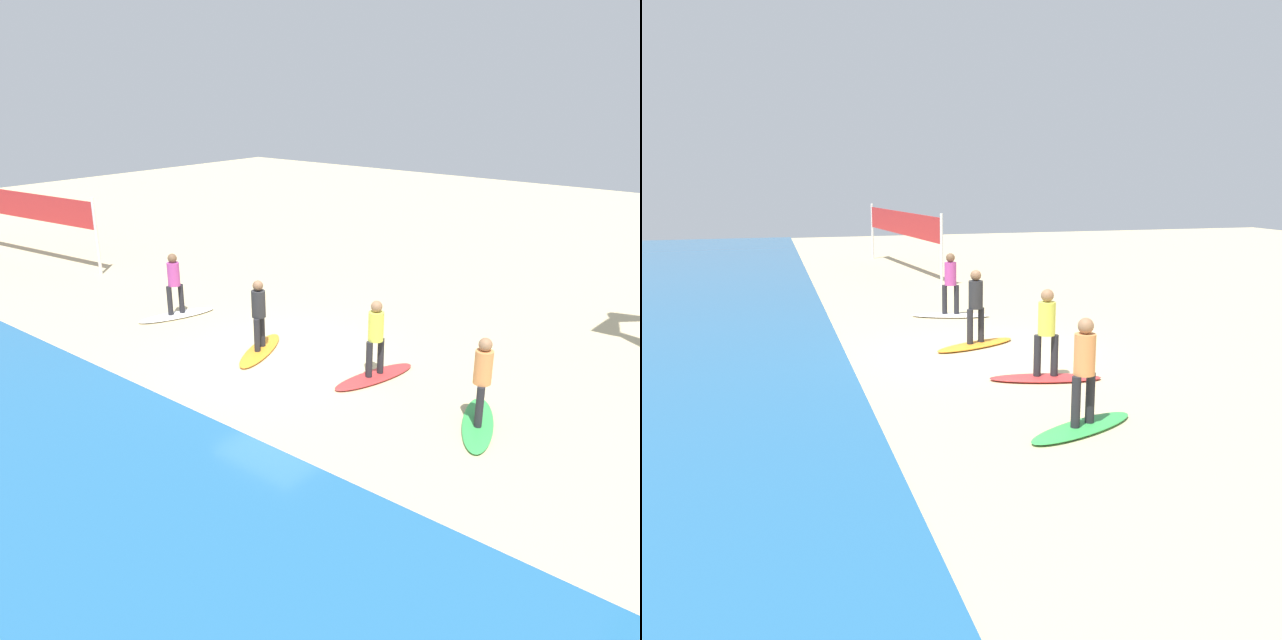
{
  "view_description": "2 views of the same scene",
  "coord_description": "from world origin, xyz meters",
  "views": [
    {
      "loc": [
        -9.12,
        9.78,
        5.84
      ],
      "look_at": [
        -0.99,
        -0.22,
        1.05
      ],
      "focal_mm": 35.77,
      "sensor_mm": 36.0,
      "label": 1
    },
    {
      "loc": [
        -14.07,
        4.52,
        3.77
      ],
      "look_at": [
        -0.09,
        0.6,
        0.76
      ],
      "focal_mm": 39.42,
      "sensor_mm": 36.0,
      "label": 2
    }
  ],
  "objects": [
    {
      "name": "surfboard_red",
      "position": [
        -2.32,
        -0.39,
        0.04
      ],
      "size": [
        1.03,
        2.17,
        0.09
      ],
      "primitive_type": "ellipsoid",
      "rotation": [
        0.0,
        0.0,
        1.34
      ],
      "color": "red",
      "rests_on": "ground"
    },
    {
      "name": "surfboard_white",
      "position": [
        3.94,
        -0.21,
        0.04
      ],
      "size": [
        1.15,
        2.17,
        0.09
      ],
      "primitive_type": "ellipsoid",
      "rotation": [
        0.0,
        0.0,
        1.27
      ],
      "color": "white",
      "rests_on": "ground"
    },
    {
      "name": "surfer_orange",
      "position": [
        0.54,
        0.11,
        1.04
      ],
      "size": [
        0.32,
        0.43,
        1.64
      ],
      "color": "#232328",
      "rests_on": "surfboard_orange"
    },
    {
      "name": "surfboard_orange",
      "position": [
        0.54,
        0.11,
        0.04
      ],
      "size": [
        1.34,
        2.15,
        0.09
      ],
      "primitive_type": "ellipsoid",
      "rotation": [
        0.0,
        0.0,
        1.97
      ],
      "color": "orange",
      "rests_on": "ground"
    },
    {
      "name": "surfer_red",
      "position": [
        -2.32,
        -0.39,
        1.04
      ],
      "size": [
        0.32,
        0.45,
        1.64
      ],
      "color": "#232328",
      "rests_on": "surfboard_red"
    },
    {
      "name": "volleyball_net",
      "position": [
        13.56,
        -0.74,
        1.79
      ],
      "size": [
        9.04,
        1.12,
        2.5
      ],
      "color": "silver",
      "rests_on": "ground"
    },
    {
      "name": "ground_plane",
      "position": [
        0.0,
        0.0,
        0.0
      ],
      "size": [
        60.0,
        60.0,
        0.0
      ],
      "primitive_type": "plane",
      "color": "#CCB789"
    },
    {
      "name": "surfboard_green",
      "position": [
        -4.92,
        0.08,
        0.04
      ],
      "size": [
        1.36,
        2.15,
        0.09
      ],
      "primitive_type": "ellipsoid",
      "rotation": [
        0.0,
        0.0,
        1.99
      ],
      "color": "green",
      "rests_on": "ground"
    },
    {
      "name": "surfer_white",
      "position": [
        3.94,
        -0.21,
        1.04
      ],
      "size": [
        0.32,
        0.45,
        1.64
      ],
      "color": "#232328",
      "rests_on": "surfboard_white"
    },
    {
      "name": "surfer_green",
      "position": [
        -4.92,
        0.08,
        1.04
      ],
      "size": [
        0.32,
        0.43,
        1.64
      ],
      "color": "#232328",
      "rests_on": "surfboard_green"
    }
  ]
}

